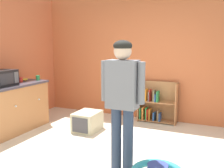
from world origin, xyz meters
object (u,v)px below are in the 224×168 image
Objects in this scene: bookshelf at (155,104)px; kitchen_counter at (3,110)px; banana_bunch at (25,79)px; ketchup_bottle at (11,77)px; standing_person at (122,94)px; red_cup at (21,80)px; green_cup at (38,78)px; microwave at (1,78)px; pet_carrier at (87,121)px.

kitchen_counter is at bearing -140.57° from bookshelf.
ketchup_bottle is (-0.13, -0.24, 0.07)m from banana_bunch.
standing_person is 2.64m from red_cup.
green_cup is at bearing 152.06° from standing_person.
standing_person is 3.51× the size of microwave.
microwave is 1.95× the size of ketchup_bottle.
red_cup is (0.18, 0.07, -0.05)m from ketchup_bottle.
green_cup reaches higher than kitchen_counter.
standing_person is at bearing -9.63° from microwave.
ketchup_bottle is (-0.20, 0.40, -0.04)m from microwave.
kitchen_counter is at bearing -98.31° from green_cup.
green_cup is (-2.19, -1.07, 0.57)m from bookshelf.
bookshelf is 1.77× the size of microwave.
red_cup is (-0.12, -0.36, 0.00)m from green_cup.
standing_person is at bearing -9.62° from kitchen_counter.
ketchup_bottle reaches higher than pet_carrier.
kitchen_counter is 0.59m from microwave.
standing_person reaches higher than red_cup.
red_cup is at bearing 160.25° from standing_person.
bookshelf is at bearing 94.35° from standing_person.
standing_person is 10.65× the size of banana_bunch.
bookshelf is at bearing 46.75° from pet_carrier.
ketchup_bottle is at bearing 115.82° from microwave.
banana_bunch is at bearing -172.89° from pet_carrier.
standing_person is 2.74m from banana_bunch.
standing_person is at bearing -85.65° from bookshelf.
standing_person reaches higher than ketchup_bottle.
pet_carrier is at bearing -1.30° from green_cup.
standing_person is 2.50m from microwave.
kitchen_counter is 1.54m from pet_carrier.
green_cup is (0.10, 0.84, -0.09)m from microwave.
green_cup reaches higher than pet_carrier.
microwave reaches higher than green_cup.
standing_person reaches higher than kitchen_counter.
kitchen_counter reaches higher than bookshelf.
bookshelf is 5.37× the size of banana_bunch.
microwave is 5.05× the size of green_cup.
standing_person is at bearing -22.80° from banana_bunch.
green_cup is at bearing 55.39° from ketchup_bottle.
pet_carrier is at bearing -133.25° from bookshelf.
banana_bunch is (-0.06, 0.64, -0.11)m from microwave.
banana_bunch is at bearing 95.39° from microwave.
bookshelf is at bearing 39.71° from microwave.
bookshelf is 2.78m from red_cup.
pet_carrier is at bearing 7.11° from banana_bunch.
banana_bunch is (-2.53, 1.06, -0.10)m from standing_person.
standing_person is 1.92m from pet_carrier.
ketchup_bottle is 0.20m from red_cup.
green_cup is 0.38m from red_cup.
ketchup_bottle is at bearing 162.83° from standing_person.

